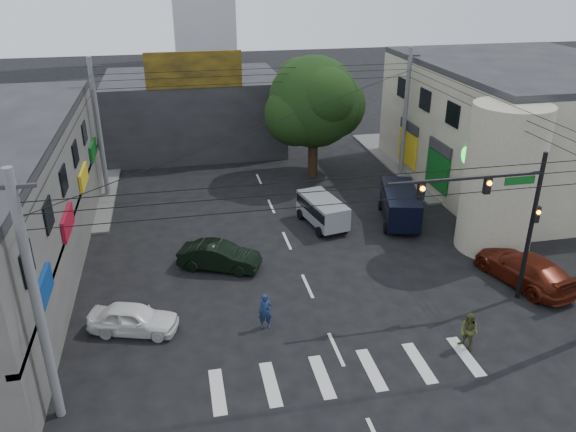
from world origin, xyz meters
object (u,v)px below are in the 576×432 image
object	(u,v)px
traffic_gantry	(501,207)
maroon_sedan	(524,269)
utility_pole_near_left	(37,304)
utility_pole_far_right	(405,113)
street_tree	(314,102)
dark_sedan	(219,256)
traffic_officer	(265,312)
pedestrian_olive	(469,332)
silver_minivan	(322,212)
utility_pole_far_left	(99,130)
navy_van	(400,206)
white_compact	(133,319)

from	to	relation	value
traffic_gantry	maroon_sedan	size ratio (longest dim) A/B	1.25
utility_pole_near_left	utility_pole_far_right	bearing A→B (deg)	44.31
street_tree	utility_pole_far_right	xyz separation A→B (m)	(6.50, -1.00, -0.87)
traffic_gantry	dark_sedan	xyz separation A→B (m)	(-11.85, 5.66, -4.14)
traffic_officer	pedestrian_olive	world-z (taller)	pedestrian_olive
traffic_gantry	utility_pole_far_right	distance (m)	17.21
maroon_sedan	traffic_officer	world-z (taller)	traffic_officer
traffic_gantry	utility_pole_far_right	xyz separation A→B (m)	(2.68, 17.00, -0.23)
dark_sedan	silver_minivan	xyz separation A→B (m)	(6.52, 3.90, 0.16)
utility_pole_near_left	utility_pole_far_left	bearing A→B (deg)	90.00
maroon_sedan	pedestrian_olive	xyz separation A→B (m)	(-5.23, -4.22, 0.05)
silver_minivan	navy_van	size ratio (longest dim) A/B	0.79
street_tree	traffic_officer	xyz separation A→B (m)	(-6.58, -17.93, -4.65)
traffic_officer	pedestrian_olive	distance (m)	8.43
utility_pole_far_left	traffic_officer	distance (m)	19.07
utility_pole_far_right	pedestrian_olive	bearing A→B (deg)	-104.64
utility_pole_near_left	utility_pole_far_right	distance (m)	29.35
street_tree	pedestrian_olive	world-z (taller)	street_tree
traffic_officer	pedestrian_olive	xyz separation A→B (m)	(7.84, -3.10, 0.00)
dark_sedan	traffic_officer	distance (m)	5.77
dark_sedan	pedestrian_olive	size ratio (longest dim) A/B	2.67
maroon_sedan	pedestrian_olive	world-z (taller)	pedestrian_olive
white_compact	maroon_sedan	size ratio (longest dim) A/B	0.71
street_tree	utility_pole_near_left	world-z (taller)	utility_pole_near_left
street_tree	traffic_gantry	bearing A→B (deg)	-78.01
silver_minivan	traffic_officer	size ratio (longest dim) A/B	2.55
utility_pole_far_left	navy_van	bearing A→B (deg)	-23.86
navy_van	traffic_officer	bearing A→B (deg)	148.12
utility_pole_near_left	utility_pole_far_left	xyz separation A→B (m)	(0.00, 20.50, 0.00)
street_tree	navy_van	distance (m)	10.41
maroon_sedan	silver_minivan	distance (m)	11.58
utility_pole_far_left	dark_sedan	xyz separation A→B (m)	(6.47, -11.34, -3.91)
pedestrian_olive	white_compact	bearing A→B (deg)	-133.80
silver_minivan	pedestrian_olive	bearing A→B (deg)	-178.83
utility_pole_near_left	utility_pole_far_right	xyz separation A→B (m)	(21.00, 20.50, 0.00)
silver_minivan	navy_van	distance (m)	4.74
utility_pole_far_left	white_compact	bearing A→B (deg)	-81.61
navy_van	pedestrian_olive	bearing A→B (deg)	-173.85
utility_pole_far_left	utility_pole_far_right	size ratio (longest dim) A/B	1.00
utility_pole_far_right	maroon_sedan	distance (m)	16.27
utility_pole_far_right	street_tree	bearing A→B (deg)	171.25
utility_pole_far_left	white_compact	distance (m)	16.68
utility_pole_far_left	dark_sedan	bearing A→B (deg)	-60.28
traffic_officer	navy_van	bearing A→B (deg)	47.72
utility_pole_far_right	silver_minivan	distance (m)	11.55
traffic_gantry	white_compact	distance (m)	16.53
white_compact	utility_pole_far_right	bearing A→B (deg)	-32.09
utility_pole_near_left	silver_minivan	xyz separation A→B (m)	(12.99, 13.06, -3.75)
maroon_sedan	silver_minivan	bearing A→B (deg)	-60.41
street_tree	dark_sedan	distance (m)	15.48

